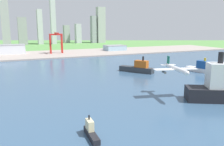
{
  "coord_description": "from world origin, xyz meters",
  "views": [
    {
      "loc": [
        -84.51,
        3.56,
        55.65
      ],
      "look_at": [
        -7.28,
        177.29,
        18.21
      ],
      "focal_mm": 37.49,
      "sensor_mm": 36.0,
      "label": 1
    }
  ],
  "objects_px": {
    "airplane_landing": "(176,69)",
    "warehouse_main": "(11,49)",
    "port_crane_red": "(56,39)",
    "tugboat_small": "(91,131)",
    "container_barge": "(138,68)",
    "ferry_boat": "(202,68)",
    "warehouse_annex": "(115,48)"
  },
  "relations": [
    {
      "from": "airplane_landing",
      "to": "warehouse_annex",
      "type": "relative_size",
      "value": 0.83
    },
    {
      "from": "airplane_landing",
      "to": "warehouse_main",
      "type": "distance_m",
      "value": 386.97
    },
    {
      "from": "ferry_boat",
      "to": "container_barge",
      "type": "bearing_deg",
      "value": 157.29
    },
    {
      "from": "port_crane_red",
      "to": "warehouse_main",
      "type": "xyz_separation_m",
      "value": [
        -84.81,
        27.65,
        -20.89
      ]
    },
    {
      "from": "airplane_landing",
      "to": "tugboat_small",
      "type": "xyz_separation_m",
      "value": [
        -82.14,
        -35.69,
        -20.74
      ]
    },
    {
      "from": "ferry_boat",
      "to": "warehouse_main",
      "type": "relative_size",
      "value": 0.79
    },
    {
      "from": "airplane_landing",
      "to": "port_crane_red",
      "type": "distance_m",
      "value": 343.83
    },
    {
      "from": "container_barge",
      "to": "port_crane_red",
      "type": "bearing_deg",
      "value": 103.13
    },
    {
      "from": "airplane_landing",
      "to": "tugboat_small",
      "type": "distance_m",
      "value": 91.93
    },
    {
      "from": "container_barge",
      "to": "warehouse_annex",
      "type": "height_order",
      "value": "container_barge"
    },
    {
      "from": "airplane_landing",
      "to": "warehouse_main",
      "type": "bearing_deg",
      "value": 106.78
    },
    {
      "from": "port_crane_red",
      "to": "tugboat_small",
      "type": "bearing_deg",
      "value": -98.31
    },
    {
      "from": "ferry_boat",
      "to": "tugboat_small",
      "type": "height_order",
      "value": "ferry_boat"
    },
    {
      "from": "container_barge",
      "to": "warehouse_annex",
      "type": "distance_m",
      "value": 260.18
    },
    {
      "from": "tugboat_small",
      "to": "port_crane_red",
      "type": "height_order",
      "value": "port_crane_red"
    },
    {
      "from": "container_barge",
      "to": "port_crane_red",
      "type": "distance_m",
      "value": 243.69
    },
    {
      "from": "tugboat_small",
      "to": "warehouse_main",
      "type": "distance_m",
      "value": 407.16
    },
    {
      "from": "airplane_landing",
      "to": "port_crane_red",
      "type": "xyz_separation_m",
      "value": [
        -26.87,
        342.66,
        8.91
      ]
    },
    {
      "from": "ferry_boat",
      "to": "container_barge",
      "type": "distance_m",
      "value": 80.4
    },
    {
      "from": "container_barge",
      "to": "tugboat_small",
      "type": "height_order",
      "value": "container_barge"
    },
    {
      "from": "tugboat_small",
      "to": "warehouse_annex",
      "type": "height_order",
      "value": "warehouse_annex"
    },
    {
      "from": "container_barge",
      "to": "port_crane_red",
      "type": "relative_size",
      "value": 1.0
    },
    {
      "from": "warehouse_annex",
      "to": "ferry_boat",
      "type": "bearing_deg",
      "value": -91.53
    },
    {
      "from": "tugboat_small",
      "to": "container_barge",
      "type": "bearing_deg",
      "value": 52.26
    },
    {
      "from": "tugboat_small",
      "to": "warehouse_main",
      "type": "relative_size",
      "value": 0.36
    },
    {
      "from": "airplane_landing",
      "to": "warehouse_main",
      "type": "relative_size",
      "value": 0.74
    },
    {
      "from": "container_barge",
      "to": "warehouse_main",
      "type": "height_order",
      "value": "warehouse_main"
    },
    {
      "from": "ferry_boat",
      "to": "port_crane_red",
      "type": "height_order",
      "value": "port_crane_red"
    },
    {
      "from": "container_barge",
      "to": "warehouse_main",
      "type": "bearing_deg",
      "value": 117.96
    },
    {
      "from": "airplane_landing",
      "to": "port_crane_red",
      "type": "height_order",
      "value": "port_crane_red"
    },
    {
      "from": "ferry_boat",
      "to": "tugboat_small",
      "type": "bearing_deg",
      "value": -148.86
    },
    {
      "from": "ferry_boat",
      "to": "warehouse_main",
      "type": "distance_m",
      "value": 364.13
    }
  ]
}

